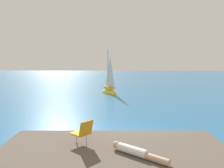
{
  "coord_description": "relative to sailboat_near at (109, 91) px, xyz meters",
  "views": [
    {
      "loc": [
        -0.51,
        -10.1,
        3.63
      ],
      "look_at": [
        -1.44,
        11.42,
        1.44
      ],
      "focal_mm": 34.95,
      "sensor_mm": 36.0,
      "label": 1
    }
  ],
  "objects": [
    {
      "name": "sailboat_near",
      "position": [
        0.0,
        0.0,
        0.0
      ],
      "size": [
        2.46,
        2.97,
        5.54
      ],
      "rotation": [
        0.0,
        0.0,
        2.17
      ],
      "color": "yellow",
      "rests_on": "ground"
    },
    {
      "name": "boulder_seaward",
      "position": [
        -0.1,
        -17.29,
        -0.3
      ],
      "size": [
        1.38,
        1.35,
        0.75
      ],
      "primitive_type": "cube",
      "rotation": [
        0.16,
        0.06,
        0.81
      ],
      "color": "#4D4345",
      "rests_on": "ground"
    },
    {
      "name": "boulder_inland",
      "position": [
        -0.01,
        -16.6,
        -0.3
      ],
      "size": [
        1.27,
        1.03,
        0.74
      ],
      "primitive_type": "cube",
      "rotation": [
        0.02,
        0.11,
        0.13
      ],
      "color": "#4B5144",
      "rests_on": "ground"
    },
    {
      "name": "beach_chair",
      "position": [
        0.24,
        -18.5,
        1.23
      ],
      "size": [
        0.76,
        0.75,
        0.8
      ],
      "rotation": [
        0.0,
        0.0,
        2.46
      ],
      "color": "orange",
      "rests_on": "shore_ledge"
    },
    {
      "name": "person_sunbather",
      "position": [
        1.8,
        -19.2,
        0.9
      ],
      "size": [
        1.48,
        1.18,
        0.25
      ],
      "rotation": [
        0.0,
        0.0,
        5.63
      ],
      "color": "white",
      "rests_on": "shore_ledge"
    },
    {
      "name": "shore_ledge",
      "position": [
        1.19,
        -18.68,
        0.24
      ],
      "size": [
        7.04,
        3.62,
        1.09
      ],
      "primitive_type": "cube",
      "rotation": [
        0.0,
        0.0,
        0.05
      ],
      "color": "brown",
      "rests_on": "ground"
    },
    {
      "name": "ground_plane",
      "position": [
        1.91,
        -14.82,
        -0.3
      ],
      "size": [
        160.0,
        160.0,
        0.0
      ],
      "primitive_type": "plane",
      "color": "#236093"
    }
  ]
}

